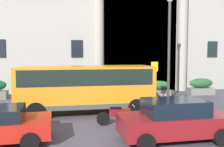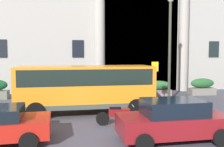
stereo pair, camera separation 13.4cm
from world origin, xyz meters
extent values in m
cube|color=#A9A79F|center=(0.00, 17.50, 8.36)|extent=(38.12, 9.00, 16.72)
cube|color=black|center=(2.42, 13.06, 5.52)|extent=(6.49, 0.12, 11.03)
cylinder|color=#ADA8A0|center=(-1.27, 12.75, 5.52)|extent=(0.89, 0.89, 11.03)
cylinder|color=#AAA59B|center=(6.10, 12.75, 5.52)|extent=(0.89, 0.89, 11.03)
cube|color=black|center=(-9.15, 12.96, 3.68)|extent=(0.95, 0.08, 1.43)
cube|color=black|center=(-3.05, 12.96, 3.68)|extent=(0.95, 0.08, 1.43)
cube|color=black|center=(9.15, 12.96, 3.68)|extent=(0.95, 0.08, 1.43)
cube|color=orange|center=(-2.74, 5.50, 1.51)|extent=(7.22, 2.52, 2.11)
cube|color=black|center=(-2.74, 5.50, 2.04)|extent=(6.79, 2.54, 0.82)
cube|color=black|center=(0.77, 5.61, 1.86)|extent=(0.12, 1.93, 1.02)
cube|color=#444C45|center=(-2.74, 5.50, 0.57)|extent=(7.22, 2.56, 0.24)
cylinder|color=black|center=(-0.27, 6.73, 0.45)|extent=(0.91, 0.31, 0.90)
cylinder|color=black|center=(-0.20, 4.43, 0.45)|extent=(0.91, 0.31, 0.90)
cylinder|color=black|center=(-5.27, 6.57, 0.45)|extent=(0.91, 0.31, 0.90)
cylinder|color=black|center=(-5.20, 4.27, 0.45)|extent=(0.91, 0.31, 0.90)
cylinder|color=#999F12|center=(1.65, 7.08, 1.34)|extent=(0.08, 0.08, 2.68)
cube|color=yellow|center=(1.65, 7.05, 2.43)|extent=(0.44, 0.03, 0.60)
cube|color=slate|center=(6.66, 10.31, 0.27)|extent=(2.03, 0.78, 0.55)
ellipsoid|color=#25582B|center=(6.66, 10.31, 0.93)|extent=(1.95, 0.70, 0.76)
cube|color=gray|center=(2.94, 10.25, 0.24)|extent=(2.19, 0.80, 0.48)
ellipsoid|color=#2E6534|center=(2.94, 10.25, 0.83)|extent=(2.10, 0.72, 0.70)
cube|color=maroon|center=(0.25, 0.69, 0.62)|extent=(4.12, 1.84, 0.70)
cube|color=black|center=(0.25, 0.69, 1.25)|extent=(2.24, 1.58, 0.56)
cylinder|color=black|center=(1.61, 1.60, 0.31)|extent=(0.63, 0.22, 0.62)
cylinder|color=black|center=(1.66, -0.12, 0.31)|extent=(0.63, 0.22, 0.62)
cylinder|color=black|center=(-1.16, 1.51, 0.31)|extent=(0.63, 0.22, 0.62)
cylinder|color=black|center=(-1.10, -0.21, 0.31)|extent=(0.63, 0.22, 0.62)
cylinder|color=black|center=(-4.98, 2.36, 0.31)|extent=(0.63, 0.24, 0.62)
cylinder|color=black|center=(-4.85, 0.50, 0.31)|extent=(0.63, 0.24, 0.62)
cylinder|color=black|center=(-0.62, 2.89, 0.30)|extent=(0.61, 0.16, 0.60)
cylinder|color=black|center=(-2.10, 3.04, 0.30)|extent=(0.61, 0.18, 0.60)
cube|color=maroon|center=(-1.36, 2.96, 0.58)|extent=(0.97, 0.33, 0.32)
cube|color=black|center=(-1.54, 2.98, 0.76)|extent=(0.54, 0.25, 0.12)
cylinder|color=#A5A5A8|center=(-0.74, 2.90, 0.88)|extent=(0.08, 0.55, 0.03)
cylinder|color=black|center=(-6.10, 3.32, 0.30)|extent=(0.61, 0.20, 0.60)
cylinder|color=#A5A5A8|center=(-6.21, 3.31, 0.88)|extent=(0.12, 0.55, 0.03)
cylinder|color=#3A3D30|center=(3.04, 8.15, 3.35)|extent=(0.18, 0.18, 6.69)
camera|label=1|loc=(-3.43, -7.75, 3.17)|focal=39.48mm
camera|label=2|loc=(-3.30, -7.77, 3.17)|focal=39.48mm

